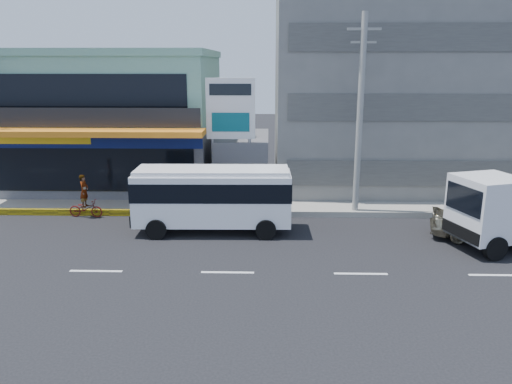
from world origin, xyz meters
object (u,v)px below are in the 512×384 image
Objects in this scene: shop_building at (118,123)px; billboard at (231,116)px; utility_pole_near at (360,115)px; minibus at (213,194)px; concrete_building at (404,73)px; motorcycle_rider at (85,203)px; satellite_dish at (242,136)px; sedan at (491,222)px.

shop_building reaches higher than billboard.
billboard is at bearing 164.52° from utility_pole_near.
shop_building is at bearing 127.13° from minibus.
motorcycle_rider is (-17.80, -8.20, -6.27)m from concrete_building.
motorcycle_rider is at bearing -88.36° from shop_building.
motorcycle_rider is (-6.75, 2.05, -1.06)m from minibus.
satellite_dish is at bearing 80.53° from minibus.
minibus is at bearing -99.47° from satellite_dish.
minibus is (-7.04, -2.65, -3.36)m from utility_pole_near.
sedan is (12.38, -0.99, -0.93)m from minibus.
sedan is at bearing -27.76° from shop_building.
concrete_building reaches higher than minibus.
billboard is 0.69× the size of utility_pole_near.
sedan is (5.34, -3.63, -4.29)m from utility_pole_near.
concrete_building is (18.00, 1.05, 3.00)m from shop_building.
utility_pole_near reaches higher than motorcycle_rider.
billboard is 1.37× the size of sedan.
satellite_dish is at bearing -20.21° from shop_building.
utility_pole_near reaches higher than minibus.
utility_pole_near reaches higher than shop_building.
minibus is at bearing 101.21° from sedan.
sedan is at bearing -9.01° from motorcycle_rider.
minibus is at bearing -16.85° from motorcycle_rider.
motorcycle_rider is (-7.80, -4.20, -2.84)m from satellite_dish.
shop_building reaches higher than sedan.
billboard is at bearing -105.52° from satellite_dish.
utility_pole_near is at bearing -25.06° from shop_building.
billboard is 5.47m from minibus.
utility_pole_near reaches higher than billboard.
sedan is at bearing -32.53° from satellite_dish.
shop_building is at bearing 154.94° from utility_pole_near.
minibus reaches higher than motorcycle_rider.
billboard is (-0.50, -1.80, 1.35)m from satellite_dish.
shop_building is 8.92m from billboard.
shop_building is 2.46× the size of sedan.
concrete_building is 8.79m from utility_pole_near.
utility_pole_near is (6.50, -1.80, 0.22)m from billboard.
minibus is at bearing -159.41° from utility_pole_near.
satellite_dish is (-10.00, -4.00, -3.42)m from concrete_building.
satellite_dish reaches higher than minibus.
utility_pole_near is at bearing 20.59° from minibus.
billboard is at bearing 83.05° from minibus.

